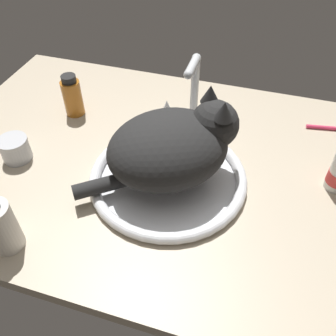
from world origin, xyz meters
TOP-DOWN VIEW (x-y plane):
  - countertop at (0.00, 0.00)cm, footprint 117.24×74.66cm
  - sink_basin at (1.14, -5.63)cm, footprint 34.93×34.93cm
  - faucet at (1.14, 16.22)cm, footprint 17.57×10.58cm
  - cat at (2.54, -4.57)cm, footprint 33.67×31.78cm
  - soap_pump_bottle at (-22.99, -30.30)cm, footprint 5.83×5.83cm
  - metal_jar at (-35.21, -8.89)cm, footprint 6.85×6.85cm
  - amber_bottle at (-30.44, 11.40)cm, footprint 5.04×5.04cm

SIDE VIEW (x-z plane):
  - countertop at x=0.00cm, z-range 0.00..3.00cm
  - sink_basin at x=1.14cm, z-range 2.85..5.29cm
  - metal_jar at x=-35.21cm, z-range 3.02..8.69cm
  - amber_bottle at x=-30.44cm, z-range 2.64..14.08cm
  - soap_pump_bottle at x=-22.99cm, z-range 0.80..16.97cm
  - faucet at x=1.14cm, z-range 0.83..20.21cm
  - cat at x=2.54cm, z-range 3.93..22.04cm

